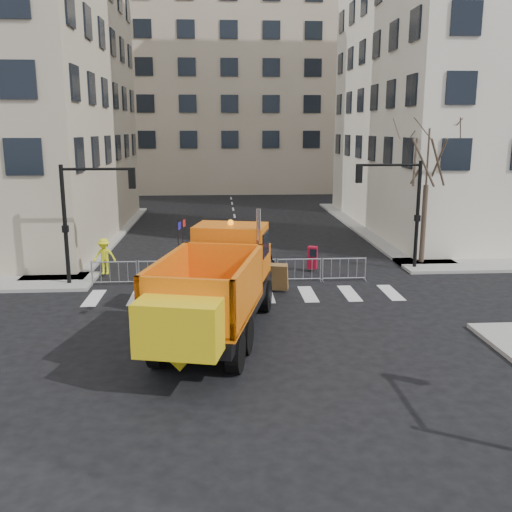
{
  "coord_description": "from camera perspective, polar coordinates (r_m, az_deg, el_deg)",
  "views": [
    {
      "loc": [
        -1.24,
        -17.68,
        6.9
      ],
      "look_at": [
        0.08,
        2.5,
        2.37
      ],
      "focal_mm": 40.0,
      "sensor_mm": 36.0,
      "label": 1
    }
  ],
  "objects": [
    {
      "name": "worker",
      "position": [
        27.87,
        -14.93,
        -0.02
      ],
      "size": [
        1.13,
        0.68,
        1.72
      ],
      "primitive_type": "imported",
      "rotation": [
        0.0,
        0.0,
        -0.04
      ],
      "color": "yellow",
      "rests_on": "sidewalk_back"
    },
    {
      "name": "newspaper_box",
      "position": [
        28.19,
        5.67,
        -0.15
      ],
      "size": [
        0.56,
        0.54,
        1.1
      ],
      "primitive_type": "cube",
      "rotation": [
        0.0,
        0.0,
        -0.37
      ],
      "color": "maroon",
      "rests_on": "sidewalk_back"
    },
    {
      "name": "traffic_light_left",
      "position": [
        26.4,
        -18.54,
        2.8
      ],
      "size": [
        0.18,
        0.18,
        5.4
      ],
      "primitive_type": "cylinder",
      "color": "black",
      "rests_on": "ground"
    },
    {
      "name": "cop_b",
      "position": [
        24.3,
        0.28,
        -1.61
      ],
      "size": [
        1.0,
        0.84,
        1.86
      ],
      "primitive_type": "imported",
      "rotation": [
        0.0,
        0.0,
        3.3
      ],
      "color": "black",
      "rests_on": "ground"
    },
    {
      "name": "building_far",
      "position": [
        69.87,
        -2.84,
        16.79
      ],
      "size": [
        30.0,
        18.0,
        24.0
      ],
      "primitive_type": "cube",
      "color": "tan",
      "rests_on": "ground"
    },
    {
      "name": "cop_c",
      "position": [
        25.46,
        0.87,
        -0.84
      ],
      "size": [
        1.17,
        1.12,
        1.95
      ],
      "primitive_type": "imported",
      "rotation": [
        0.0,
        0.0,
        3.87
      ],
      "color": "black",
      "rests_on": "ground"
    },
    {
      "name": "plow_truck",
      "position": [
        18.89,
        -3.97,
        -2.86
      ],
      "size": [
        5.27,
        11.19,
        4.2
      ],
      "rotation": [
        0.0,
        0.0,
        1.34
      ],
      "color": "black",
      "rests_on": "ground"
    },
    {
      "name": "street_tree",
      "position": [
        30.21,
        16.59,
        6.11
      ],
      "size": [
        3.0,
        3.0,
        7.5
      ],
      "primitive_type": null,
      "color": "#382B21",
      "rests_on": "ground"
    },
    {
      "name": "crowd_barriers",
      "position": [
        26.07,
        -2.55,
        -1.5
      ],
      "size": [
        12.6,
        0.6,
        1.1
      ],
      "primitive_type": null,
      "color": "#9EA0A5",
      "rests_on": "ground"
    },
    {
      "name": "cop_a",
      "position": [
        25.43,
        0.37,
        -0.77
      ],
      "size": [
        0.88,
        0.79,
        2.02
      ],
      "primitive_type": "imported",
      "rotation": [
        0.0,
        0.0,
        3.67
      ],
      "color": "black",
      "rests_on": "ground"
    },
    {
      "name": "ground",
      "position": [
        19.02,
        0.26,
        -8.66
      ],
      "size": [
        120.0,
        120.0,
        0.0
      ],
      "primitive_type": "plane",
      "color": "black",
      "rests_on": "ground"
    },
    {
      "name": "traffic_light_right",
      "position": [
        29.17,
        15.84,
        3.86
      ],
      "size": [
        0.18,
        0.18,
        5.4
      ],
      "primitive_type": "cylinder",
      "color": "black",
      "rests_on": "ground"
    },
    {
      "name": "sidewalk_back",
      "position": [
        27.08,
        -0.99,
        -1.98
      ],
      "size": [
        64.0,
        5.0,
        0.15
      ],
      "primitive_type": "cube",
      "color": "gray",
      "rests_on": "ground"
    }
  ]
}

